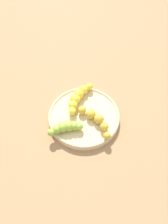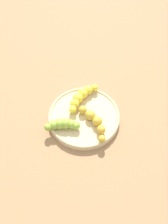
% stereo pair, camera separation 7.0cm
% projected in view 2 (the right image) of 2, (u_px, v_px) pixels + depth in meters
% --- Properties ---
extents(ground_plane, '(2.40, 2.40, 0.00)m').
position_uv_depth(ground_plane, '(84.00, 119.00, 0.74)').
color(ground_plane, '#936D47').
extents(fruit_bowl, '(0.23, 0.23, 0.02)m').
position_uv_depth(fruit_bowl, '(84.00, 117.00, 0.73)').
color(fruit_bowl, '#D1B784').
rests_on(fruit_bowl, ground_plane).
extents(banana_green, '(0.10, 0.07, 0.03)m').
position_uv_depth(banana_green, '(63.00, 124.00, 0.68)').
color(banana_green, '#8CAD38').
rests_on(banana_green, fruit_bowl).
extents(banana_spotted, '(0.15, 0.09, 0.03)m').
position_uv_depth(banana_spotted, '(92.00, 119.00, 0.70)').
color(banana_spotted, gold).
rests_on(banana_spotted, fruit_bowl).
extents(banana_yellow, '(0.06, 0.13, 0.03)m').
position_uv_depth(banana_yellow, '(81.00, 97.00, 0.74)').
color(banana_yellow, yellow).
rests_on(banana_yellow, fruit_bowl).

